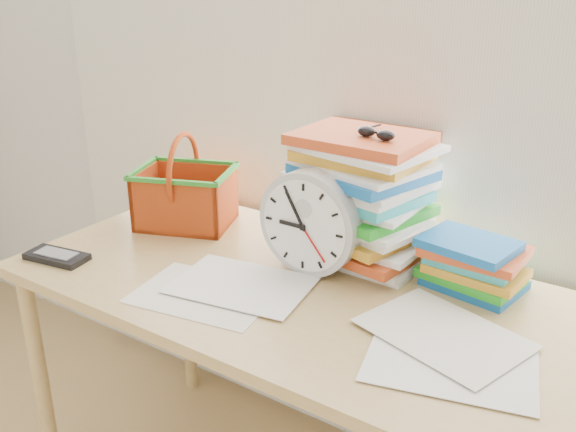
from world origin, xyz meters
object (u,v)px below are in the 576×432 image
Objects in this scene: clock at (310,223)px; book_stack at (473,264)px; desk at (292,310)px; paper_stack at (364,198)px; basket at (184,181)px; calculator at (57,257)px.

clock is 0.40m from book_stack.
desk is 0.34m from paper_stack.
paper_stack is 0.55m from basket.
basket reaches higher than clock.
clock reaches higher than desk.
clock is at bearing -114.23° from paper_stack.
paper_stack is 1.31× the size of clock.
clock is at bearing 89.08° from desk.
basket is (-0.47, 0.14, 0.21)m from desk.
calculator is (-0.59, -0.23, 0.08)m from desk.
basket is at bearing -174.51° from book_stack.
paper_stack is (0.07, 0.23, 0.24)m from desk.
book_stack is 1.50× the size of calculator.
desk is 0.22m from clock.
desk is 0.54m from basket.
calculator is (-0.59, -0.31, -0.12)m from clock.
desk is 4.02× the size of paper_stack.
clock is at bearing 17.99° from calculator.
desk is at bearing -106.86° from paper_stack.
basket is at bearing 63.26° from calculator.
paper_stack reaches higher than calculator.
paper_stack is at bearing 73.14° from desk.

